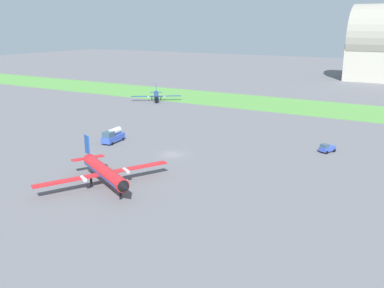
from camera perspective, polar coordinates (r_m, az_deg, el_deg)
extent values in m
plane|color=slate|center=(91.16, -2.66, -1.40)|extent=(600.00, 600.00, 0.00)
cube|color=#549342|center=(151.48, 11.52, 5.18)|extent=(360.00, 28.00, 0.08)
cylinder|color=navy|center=(156.02, -4.78, 6.46)|extent=(8.14, 10.57, 1.64)
cone|color=black|center=(149.56, -4.76, 6.06)|extent=(2.26, 2.26, 1.60)
cone|color=navy|center=(162.78, -4.80, 6.91)|extent=(2.53, 2.72, 1.47)
cube|color=#19479E|center=(156.04, -4.78, 6.41)|extent=(7.79, 10.05, 0.23)
cube|color=navy|center=(156.47, -3.12, 6.41)|extent=(8.01, 6.14, 0.16)
cube|color=navy|center=(156.43, -6.44, 6.33)|extent=(8.01, 6.14, 0.16)
cylinder|color=#B7BABF|center=(155.97, -3.72, 6.37)|extent=(1.18, 1.37, 0.52)
cylinder|color=#B7BABF|center=(155.95, -5.85, 6.32)|extent=(1.18, 1.37, 0.52)
cube|color=#19479E|center=(162.18, -4.82, 7.57)|extent=(1.01, 1.32, 2.62)
cube|color=navy|center=(162.47, -4.40, 6.89)|extent=(2.44, 2.13, 0.13)
cube|color=navy|center=(162.46, -5.21, 6.87)|extent=(2.44, 2.13, 0.13)
cylinder|color=black|center=(151.40, -4.76, 5.64)|extent=(0.29, 0.29, 1.15)
cylinder|color=black|center=(157.07, -4.18, 6.02)|extent=(0.29, 0.29, 1.15)
cylinder|color=black|center=(157.05, -5.37, 5.99)|extent=(0.29, 0.29, 1.15)
cylinder|color=red|center=(73.99, -11.53, -3.69)|extent=(14.76, 9.12, 2.16)
cone|color=black|center=(66.43, -8.85, -5.82)|extent=(2.89, 2.87, 2.11)
cone|color=red|center=(82.07, -13.81, -1.70)|extent=(3.58, 3.12, 1.94)
cube|color=#19479E|center=(74.04, -11.52, -3.81)|extent=(14.02, 8.75, 0.30)
cube|color=red|center=(76.60, -7.49, -3.13)|extent=(6.84, 11.21, 0.22)
cube|color=red|center=(72.81, -16.01, -4.63)|extent=(6.84, 11.21, 0.22)
cylinder|color=#B7BABF|center=(75.27, -8.77, -3.52)|extent=(1.85, 1.41, 0.69)
cylinder|color=#B7BABF|center=(72.82, -14.26, -4.50)|extent=(1.85, 1.41, 0.69)
cube|color=#19479E|center=(80.97, -13.83, -0.07)|extent=(1.84, 1.13, 3.45)
cube|color=red|center=(82.14, -12.72, -1.66)|extent=(2.55, 3.28, 0.17)
cube|color=red|center=(81.26, -14.72, -1.98)|extent=(2.55, 3.28, 0.17)
cylinder|color=black|center=(68.97, -9.51, -6.67)|extent=(0.39, 0.39, 1.51)
cylinder|color=black|center=(76.26, -10.25, -4.50)|extent=(0.39, 0.39, 1.51)
cylinder|color=black|center=(74.91, -13.28, -5.05)|extent=(0.39, 0.39, 1.51)
cube|color=#334FB2|center=(101.93, -10.47, 0.80)|extent=(3.08, 6.72, 1.40)
cylinder|color=silver|center=(102.19, -10.26, 1.70)|extent=(1.91, 3.72, 1.54)
cube|color=#334C60|center=(100.16, -11.09, 1.28)|extent=(2.26, 2.54, 1.20)
cylinder|color=black|center=(99.64, -10.61, 0.04)|extent=(0.32, 0.72, 0.70)
cylinder|color=black|center=(100.99, -11.73, 0.19)|extent=(0.32, 0.72, 0.70)
cylinder|color=black|center=(103.27, -9.19, 0.66)|extent=(0.32, 0.72, 0.70)
cylinder|color=black|center=(104.57, -10.29, 0.79)|extent=(0.32, 0.72, 0.70)
cube|color=#334FB2|center=(97.07, 17.60, -0.58)|extent=(3.14, 4.02, 0.90)
cube|color=#334C60|center=(96.08, 17.27, -0.22)|extent=(1.92, 1.81, 0.70)
cylinder|color=black|center=(95.70, 17.54, -1.08)|extent=(0.52, 0.74, 0.70)
cylinder|color=black|center=(96.75, 16.70, -0.84)|extent=(0.52, 0.74, 0.70)
cylinder|color=black|center=(97.66, 18.45, -0.83)|extent=(0.52, 0.74, 0.70)
cylinder|color=black|center=(98.68, 17.62, -0.59)|extent=(0.52, 0.74, 0.70)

